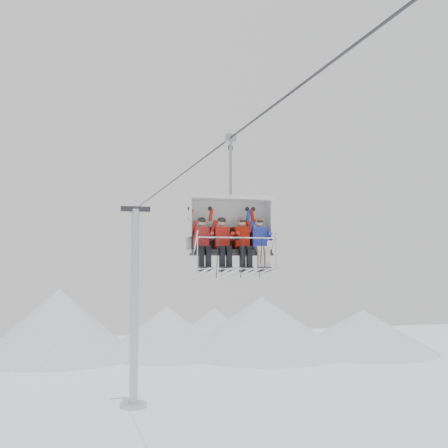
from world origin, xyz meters
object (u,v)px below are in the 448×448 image
object	(u,v)px
skier_center_left	(222,241)
skier_far_right	(260,242)
chairlift_carrier	(229,226)
lift_tower_right	(134,320)
skier_center_right	(242,241)
skier_far_left	(202,241)

from	to	relation	value
skier_center_left	skier_far_right	bearing A→B (deg)	0.08
skier_center_left	chairlift_carrier	bearing A→B (deg)	45.86
lift_tower_right	skier_center_left	size ratio (longest dim) A/B	7.99
skier_center_right	skier_center_left	bearing A→B (deg)	-179.84
lift_tower_right	skier_far_right	size ratio (longest dim) A/B	7.91
skier_center_right	skier_far_right	world-z (taller)	same
lift_tower_right	chairlift_carrier	distance (m)	23.10
skier_center_right	skier_far_right	xyz separation A→B (m)	(0.53, 0.00, 0.00)
skier_center_right	skier_far_right	bearing A→B (deg)	0.00
lift_tower_right	skier_center_right	distance (m)	23.31
skier_far_left	lift_tower_right	bearing A→B (deg)	87.75
skier_far_right	chairlift_carrier	bearing A→B (deg)	160.13
lift_tower_right	skier_far_left	size ratio (longest dim) A/B	7.99
lift_tower_right	skier_center_right	size ratio (longest dim) A/B	7.91
lift_tower_right	chairlift_carrier	bearing A→B (deg)	-90.00
skier_far_left	skier_far_right	world-z (taller)	skier_far_right
skier_far_left	skier_far_right	bearing A→B (deg)	0.12
lift_tower_right	skier_far_right	world-z (taller)	lift_tower_right
chairlift_carrier	skier_center_left	world-z (taller)	chairlift_carrier
chairlift_carrier	skier_far_right	world-z (taller)	chairlift_carrier
lift_tower_right	skier_center_right	world-z (taller)	lift_tower_right
skier_center_left	skier_center_right	size ratio (longest dim) A/B	0.99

